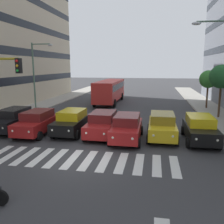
% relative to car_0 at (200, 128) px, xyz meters
% --- Properties ---
extents(ground_plane, '(180.00, 180.00, 0.00)m').
position_rel_car_0_xyz_m(ground_plane, '(6.85, 4.43, -0.89)').
color(ground_plane, '#38383A').
extents(crosswalk_markings, '(10.35, 2.80, 0.01)m').
position_rel_car_0_xyz_m(crosswalk_markings, '(6.85, 4.43, -0.88)').
color(crosswalk_markings, silver).
rests_on(crosswalk_markings, ground_plane).
extents(car_0, '(2.02, 4.44, 1.72)m').
position_rel_car_0_xyz_m(car_0, '(0.00, 0.00, 0.00)').
color(car_0, black).
rests_on(car_0, ground_plane).
extents(car_1, '(2.02, 4.44, 1.72)m').
position_rel_car_0_xyz_m(car_1, '(2.44, -0.36, 0.00)').
color(car_1, gold).
rests_on(car_1, ground_plane).
extents(car_2, '(2.02, 4.44, 1.72)m').
position_rel_car_0_xyz_m(car_2, '(4.79, 0.54, 0.00)').
color(car_2, maroon).
rests_on(car_2, ground_plane).
extents(car_3, '(2.02, 4.44, 1.72)m').
position_rel_car_0_xyz_m(car_3, '(6.61, -0.16, 0.00)').
color(car_3, maroon).
rests_on(car_3, ground_plane).
extents(car_4, '(2.02, 4.44, 1.72)m').
position_rel_car_0_xyz_m(car_4, '(9.01, -0.45, 0.00)').
color(car_4, black).
rests_on(car_4, ground_plane).
extents(car_5, '(2.02, 4.44, 1.72)m').
position_rel_car_0_xyz_m(car_5, '(11.46, 0.20, 0.00)').
color(car_5, maroon).
rests_on(car_5, ground_plane).
extents(car_6, '(2.02, 4.44, 1.72)m').
position_rel_car_0_xyz_m(car_6, '(13.68, -0.35, 0.00)').
color(car_6, black).
rests_on(car_6, ground_plane).
extents(bus_behind_traffic, '(2.78, 10.50, 3.00)m').
position_rel_car_0_xyz_m(bus_behind_traffic, '(9.01, -15.84, 0.97)').
color(bus_behind_traffic, red).
rests_on(bus_behind_traffic, ground_plane).
extents(street_lamp_right, '(2.38, 0.28, 7.18)m').
position_rel_car_0_xyz_m(street_lamp_right, '(15.48, -7.98, 3.60)').
color(street_lamp_right, '#4C6B56').
rests_on(street_lamp_right, sidewalk_right).
extents(street_tree_2, '(2.23, 2.23, 4.94)m').
position_rel_car_0_xyz_m(street_tree_2, '(-3.04, -7.75, 3.07)').
color(street_tree_2, '#513823').
rests_on(street_tree_2, sidewalk_left).
extents(street_tree_3, '(2.01, 2.01, 4.32)m').
position_rel_car_0_xyz_m(street_tree_3, '(-2.96, -12.93, 2.56)').
color(street_tree_3, '#513823').
rests_on(street_tree_3, sidewalk_left).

